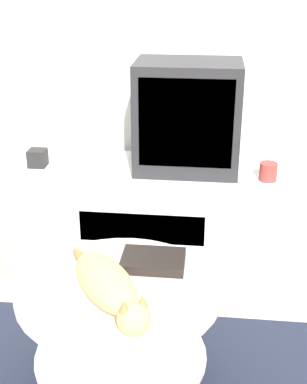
{
  "coord_description": "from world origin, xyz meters",
  "views": [
    {
      "loc": [
        0.25,
        -1.58,
        1.58
      ],
      "look_at": [
        0.02,
        0.5,
        0.66
      ],
      "focal_mm": 50.0,
      "sensor_mm": 36.0,
      "label": 1
    }
  ],
  "objects_px": {
    "cat": "(109,287)",
    "speaker": "(38,158)",
    "tv": "(188,117)",
    "dvd_box": "(153,261)"
  },
  "relations": [
    {
      "from": "cat",
      "to": "tv",
      "type": "bearing_deg",
      "value": 134.5
    },
    {
      "from": "speaker",
      "to": "dvd_box",
      "type": "relative_size",
      "value": 0.36
    },
    {
      "from": "tv",
      "to": "dvd_box",
      "type": "height_order",
      "value": "tv"
    },
    {
      "from": "dvd_box",
      "to": "tv",
      "type": "bearing_deg",
      "value": 83.82
    },
    {
      "from": "tv",
      "to": "cat",
      "type": "distance_m",
      "value": 1.11
    },
    {
      "from": "speaker",
      "to": "cat",
      "type": "height_order",
      "value": "speaker"
    },
    {
      "from": "cat",
      "to": "speaker",
      "type": "bearing_deg",
      "value": 175.68
    },
    {
      "from": "tv",
      "to": "speaker",
      "type": "height_order",
      "value": "tv"
    },
    {
      "from": "tv",
      "to": "dvd_box",
      "type": "bearing_deg",
      "value": -96.18
    },
    {
      "from": "tv",
      "to": "cat",
      "type": "relative_size",
      "value": 1.03
    }
  ]
}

